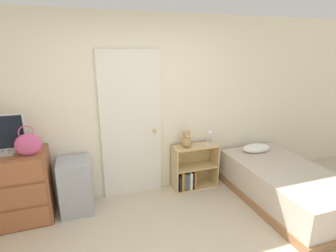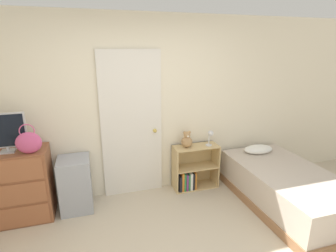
# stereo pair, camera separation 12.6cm
# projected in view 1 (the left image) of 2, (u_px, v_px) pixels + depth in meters

# --- Properties ---
(wall_back) EXTENTS (10.00, 0.06, 2.55)m
(wall_back) POSITION_uv_depth(u_px,v_px,m) (133.00, 109.00, 3.67)
(wall_back) COLOR beige
(wall_back) RESTS_ON ground_plane
(door_closed) EXTENTS (0.86, 0.09, 2.08)m
(door_closed) POSITION_uv_depth(u_px,v_px,m) (131.00, 126.00, 3.68)
(door_closed) COLOR silver
(door_closed) RESTS_ON ground_plane
(dresser) EXTENTS (0.83, 0.47, 0.92)m
(dresser) POSITION_uv_depth(u_px,v_px,m) (14.00, 189.00, 3.17)
(dresser) COLOR brown
(dresser) RESTS_ON ground_plane
(tv) EXTENTS (0.46, 0.16, 0.47)m
(tv) POSITION_uv_depth(u_px,v_px,m) (3.00, 134.00, 2.96)
(tv) COLOR #B7B7BC
(tv) RESTS_ON dresser
(handbag) EXTENTS (0.28, 0.13, 0.36)m
(handbag) POSITION_uv_depth(u_px,v_px,m) (28.00, 144.00, 2.96)
(handbag) COLOR #C64C7F
(handbag) RESTS_ON dresser
(storage_bin) EXTENTS (0.40, 0.43, 0.72)m
(storage_bin) POSITION_uv_depth(u_px,v_px,m) (76.00, 186.00, 3.43)
(storage_bin) COLOR #999EA8
(storage_bin) RESTS_ON ground_plane
(bookshelf) EXTENTS (0.69, 0.29, 0.68)m
(bookshelf) POSITION_uv_depth(u_px,v_px,m) (191.00, 171.00, 4.05)
(bookshelf) COLOR tan
(bookshelf) RESTS_ON ground_plane
(teddy_bear) EXTENTS (0.16, 0.16, 0.25)m
(teddy_bear) POSITION_uv_depth(u_px,v_px,m) (186.00, 140.00, 3.86)
(teddy_bear) COLOR tan
(teddy_bear) RESTS_ON bookshelf
(desk_lamp) EXTENTS (0.11, 0.10, 0.24)m
(desk_lamp) POSITION_uv_depth(u_px,v_px,m) (209.00, 135.00, 3.92)
(desk_lamp) COLOR silver
(desk_lamp) RESTS_ON bookshelf
(bed) EXTENTS (1.06, 1.90, 0.62)m
(bed) POSITION_uv_depth(u_px,v_px,m) (284.00, 185.00, 3.66)
(bed) COLOR #996B47
(bed) RESTS_ON ground_plane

